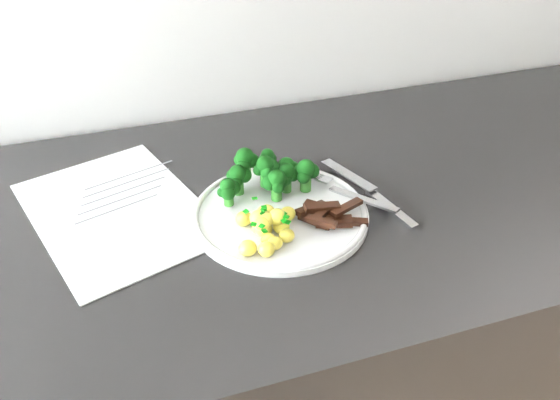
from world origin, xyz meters
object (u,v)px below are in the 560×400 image
potatoes (267,226)px  broccoli (268,173)px  beef_strips (327,215)px  fork (349,192)px  plate (280,213)px  knife (378,199)px  recipe_paper (117,210)px  counter (306,388)px

potatoes → broccoli: bearing=71.2°
beef_strips → fork: (0.05, 0.04, -0.00)m
broccoli → fork: broccoli is taller
plate → knife: size_ratio=1.25×
recipe_paper → fork: size_ratio=2.34×
beef_strips → fork: 0.07m
recipe_paper → knife: (0.36, -0.10, 0.01)m
broccoli → counter: bearing=-21.7°
potatoes → fork: size_ratio=0.62×
potatoes → knife: potatoes is taller
counter → potatoes: size_ratio=25.57×
beef_strips → knife: beef_strips is taller
knife → counter: bearing=152.2°
recipe_paper → fork: (0.32, -0.08, 0.02)m
counter → fork: fork is taller
recipe_paper → beef_strips: 0.30m
recipe_paper → plate: bearing=-21.9°
counter → potatoes: potatoes is taller
counter → beef_strips: beef_strips is taller
counter → fork: (0.04, -0.03, 0.47)m
broccoli → fork: bearing=-25.1°
plate → potatoes: 0.06m
counter → plate: (-0.06, -0.03, 0.46)m
broccoli → recipe_paper: bearing=171.6°
plate → fork: size_ratio=1.63×
broccoli → knife: broccoli is taller
plate → fork: 0.11m
potatoes → knife: (0.18, 0.03, -0.02)m
recipe_paper → fork: bearing=-14.2°
recipe_paper → plate: (0.22, -0.09, 0.01)m
counter → knife: (0.08, -0.04, 0.46)m
recipe_paper → plate: 0.23m
plate → potatoes: potatoes is taller
counter → fork: size_ratio=15.78×
potatoes → beef_strips: potatoes is taller
counter → plate: plate is taller
recipe_paper → broccoli: broccoli is taller
fork → potatoes: bearing=-161.6°
counter → broccoli: bearing=158.3°
fork → broccoli: bearing=154.9°
broccoli → beef_strips: bearing=-59.7°
potatoes → knife: 0.18m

